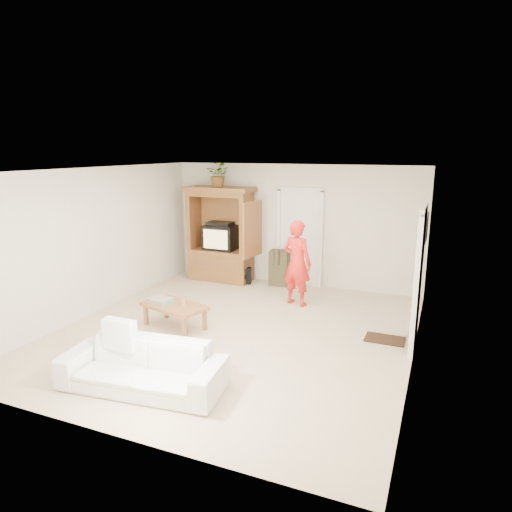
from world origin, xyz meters
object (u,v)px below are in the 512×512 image
(coffee_table, at_px, (174,308))
(sofa, at_px, (142,366))
(armoire, at_px, (222,240))
(man, at_px, (297,263))

(coffee_table, bearing_deg, sofa, -53.22)
(armoire, bearing_deg, sofa, -74.80)
(man, bearing_deg, armoire, -10.44)
(man, distance_m, sofa, 3.87)
(sofa, distance_m, coffee_table, 1.99)
(armoire, relative_size, man, 1.28)
(sofa, bearing_deg, coffee_table, 104.88)
(man, relative_size, coffee_table, 1.37)
(man, xyz_separation_m, coffee_table, (-1.51, -1.90, -0.47))
(man, bearing_deg, sofa, 92.87)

